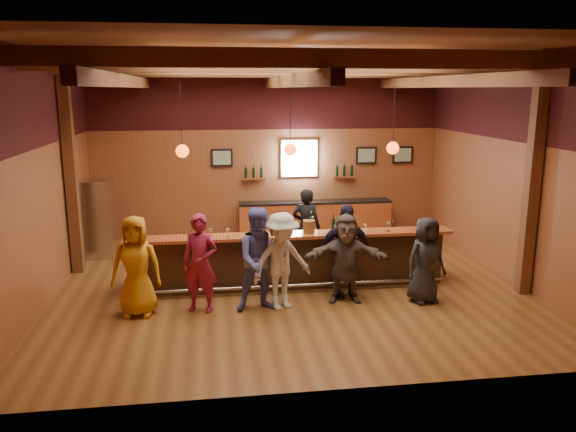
# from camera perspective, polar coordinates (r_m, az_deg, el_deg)

# --- Properties ---
(room) EXTENTS (9.04, 9.00, 4.52)m
(room) POSITION_cam_1_polar(r_m,az_deg,el_deg) (10.63, 0.18, 9.55)
(room) COLOR brown
(room) RESTS_ON ground
(bar_counter) EXTENTS (6.30, 1.07, 1.11)m
(bar_counter) POSITION_cam_1_polar(r_m,az_deg,el_deg) (11.20, 0.19, -4.30)
(bar_counter) COLOR black
(bar_counter) RESTS_ON ground
(back_bar_cabinet) EXTENTS (4.00, 0.52, 0.95)m
(back_bar_cabinet) POSITION_cam_1_polar(r_m,az_deg,el_deg) (14.81, 2.77, -0.27)
(back_bar_cabinet) COLOR #8F3A1A
(back_bar_cabinet) RESTS_ON ground
(window) EXTENTS (0.95, 0.09, 0.95)m
(window) POSITION_cam_1_polar(r_m,az_deg,el_deg) (14.69, 1.13, 5.88)
(window) COLOR silver
(window) RESTS_ON room
(framed_pictures) EXTENTS (5.35, 0.05, 0.45)m
(framed_pictures) POSITION_cam_1_polar(r_m,az_deg,el_deg) (14.83, 4.47, 6.10)
(framed_pictures) COLOR black
(framed_pictures) RESTS_ON room
(wine_shelves) EXTENTS (3.00, 0.18, 0.30)m
(wine_shelves) POSITION_cam_1_polar(r_m,az_deg,el_deg) (14.68, 1.17, 4.18)
(wine_shelves) COLOR #8F3A1A
(wine_shelves) RESTS_ON room
(pendant_lights) EXTENTS (4.24, 0.24, 1.37)m
(pendant_lights) POSITION_cam_1_polar(r_m,az_deg,el_deg) (10.62, 0.23, 6.81)
(pendant_lights) COLOR black
(pendant_lights) RESTS_ON room
(stainless_fridge) EXTENTS (0.70, 0.70, 1.80)m
(stainless_fridge) POSITION_cam_1_polar(r_m,az_deg,el_deg) (13.62, -18.75, -0.26)
(stainless_fridge) COLOR silver
(stainless_fridge) RESTS_ON ground
(customer_orange) EXTENTS (0.90, 0.62, 1.75)m
(customer_orange) POSITION_cam_1_polar(r_m,az_deg,el_deg) (9.90, -15.17, -4.94)
(customer_orange) COLOR #C27C12
(customer_orange) RESTS_ON ground
(customer_redvest) EXTENTS (0.73, 0.60, 1.73)m
(customer_redvest) POSITION_cam_1_polar(r_m,az_deg,el_deg) (9.85, -8.92, -4.77)
(customer_redvest) COLOR maroon
(customer_redvest) RESTS_ON ground
(customer_denim) EXTENTS (0.95, 0.78, 1.84)m
(customer_denim) POSITION_cam_1_polar(r_m,az_deg,el_deg) (9.78, -2.76, -4.44)
(customer_denim) COLOR #565EAC
(customer_denim) RESTS_ON ground
(customer_white) EXTENTS (1.28, 1.02, 1.73)m
(customer_white) POSITION_cam_1_polar(r_m,az_deg,el_deg) (9.86, -0.65, -4.60)
(customer_white) COLOR silver
(customer_white) RESTS_ON ground
(customer_navy) EXTENTS (1.06, 0.51, 1.76)m
(customer_navy) POSITION_cam_1_polar(r_m,az_deg,el_deg) (10.48, 5.80, -3.54)
(customer_navy) COLOR black
(customer_navy) RESTS_ON ground
(customer_brown) EXTENTS (1.57, 0.70, 1.64)m
(customer_brown) POSITION_cam_1_polar(r_m,az_deg,el_deg) (10.24, 5.87, -4.29)
(customer_brown) COLOR #544743
(customer_brown) RESTS_ON ground
(customer_dark) EXTENTS (0.87, 0.67, 1.58)m
(customer_dark) POSITION_cam_1_polar(r_m,az_deg,el_deg) (10.48, 13.80, -4.35)
(customer_dark) COLOR black
(customer_dark) RESTS_ON ground
(bartender) EXTENTS (0.74, 0.62, 1.72)m
(bartender) POSITION_cam_1_polar(r_m,az_deg,el_deg) (12.28, 1.88, -1.15)
(bartender) COLOR black
(bartender) RESTS_ON ground
(ice_bucket) EXTENTS (0.23, 0.23, 0.25)m
(ice_bucket) POSITION_cam_1_polar(r_m,az_deg,el_deg) (10.76, 2.15, -1.09)
(ice_bucket) COLOR brown
(ice_bucket) RESTS_ON bar_counter
(bottle_a) EXTENTS (0.08, 0.08, 0.38)m
(bottle_a) POSITION_cam_1_polar(r_m,az_deg,el_deg) (10.91, 2.38, -0.78)
(bottle_a) COLOR black
(bottle_a) RESTS_ON bar_counter
(bottle_b) EXTENTS (0.07, 0.07, 0.33)m
(bottle_b) POSITION_cam_1_polar(r_m,az_deg,el_deg) (10.89, 4.63, -0.92)
(bottle_b) COLOR black
(bottle_b) RESTS_ON bar_counter
(glass_a) EXTENTS (0.08, 0.08, 0.18)m
(glass_a) POSITION_cam_1_polar(r_m,az_deg,el_deg) (10.60, -14.55, -1.68)
(glass_a) COLOR silver
(glass_a) RESTS_ON bar_counter
(glass_b) EXTENTS (0.08, 0.08, 0.17)m
(glass_b) POSITION_cam_1_polar(r_m,az_deg,el_deg) (10.60, -9.36, -1.46)
(glass_b) COLOR silver
(glass_b) RESTS_ON bar_counter
(glass_c) EXTENTS (0.07, 0.07, 0.16)m
(glass_c) POSITION_cam_1_polar(r_m,az_deg,el_deg) (10.60, -7.87, -1.47)
(glass_c) COLOR silver
(glass_c) RESTS_ON bar_counter
(glass_d) EXTENTS (0.08, 0.08, 0.18)m
(glass_d) POSITION_cam_1_polar(r_m,az_deg,el_deg) (10.50, -6.11, -1.49)
(glass_d) COLOR silver
(glass_d) RESTS_ON bar_counter
(glass_e) EXTENTS (0.07, 0.07, 0.17)m
(glass_e) POSITION_cam_1_polar(r_m,az_deg,el_deg) (10.64, -0.98, -1.27)
(glass_e) COLOR silver
(glass_e) RESTS_ON bar_counter
(glass_f) EXTENTS (0.09, 0.09, 0.20)m
(glass_f) POSITION_cam_1_polar(r_m,az_deg,el_deg) (10.80, 5.50, -1.00)
(glass_f) COLOR silver
(glass_f) RESTS_ON bar_counter
(glass_g) EXTENTS (0.07, 0.07, 0.16)m
(glass_g) POSITION_cam_1_polar(r_m,az_deg,el_deg) (10.96, 7.79, -0.98)
(glass_g) COLOR silver
(glass_g) RESTS_ON bar_counter
(glass_h) EXTENTS (0.09, 0.09, 0.19)m
(glass_h) POSITION_cam_1_polar(r_m,az_deg,el_deg) (11.06, 10.16, -0.83)
(glass_h) COLOR silver
(glass_h) RESTS_ON bar_counter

